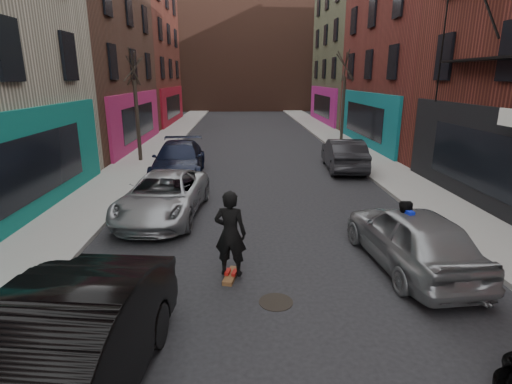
{
  "coord_description": "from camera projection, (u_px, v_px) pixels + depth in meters",
  "views": [
    {
      "loc": [
        -0.81,
        -3.39,
        4.43
      ],
      "look_at": [
        -0.42,
        6.41,
        1.6
      ],
      "focal_mm": 28.0,
      "sensor_mm": 36.0,
      "label": 1
    }
  ],
  "objects": [
    {
      "name": "skateboard",
      "position": [
        231.0,
        276.0,
        9.14
      ],
      "size": [
        0.39,
        0.83,
        0.1
      ],
      "primitive_type": "cube",
      "rotation": [
        0.0,
        0.0,
        -0.22
      ],
      "color": "brown",
      "rests_on": "ground"
    },
    {
      "name": "skateboarder",
      "position": [
        230.0,
        233.0,
        8.85
      ],
      "size": [
        0.81,
        0.62,
        1.98
      ],
      "primitive_type": "imported",
      "rotation": [
        0.0,
        0.0,
        2.92
      ],
      "color": "black",
      "rests_on": "skateboard"
    },
    {
      "name": "parked_right_end",
      "position": [
        344.0,
        154.0,
        19.63
      ],
      "size": [
        1.97,
        4.78,
        1.54
      ],
      "primitive_type": "imported",
      "rotation": [
        0.0,
        0.0,
        3.07
      ],
      "color": "black",
      "rests_on": "ground"
    },
    {
      "name": "building_far",
      "position": [
        245.0,
        58.0,
        56.34
      ],
      "size": [
        40.0,
        10.0,
        14.0
      ],
      "primitive_type": "cube",
      "color": "#47281E",
      "rests_on": "ground"
    },
    {
      "name": "pedestrian",
      "position": [
        401.0,
        234.0,
        9.5
      ],
      "size": [
        0.93,
        0.8,
        1.66
      ],
      "rotation": [
        0.0,
        0.0,
        3.37
      ],
      "color": "black",
      "rests_on": "ground"
    },
    {
      "name": "sidewalk_left",
      "position": [
        175.0,
        132.0,
        33.06
      ],
      "size": [
        2.5,
        84.0,
        0.13
      ],
      "primitive_type": "cube",
      "color": "gray",
      "rests_on": "ground"
    },
    {
      "name": "parked_left_mid",
      "position": [
        58.0,
        364.0,
        5.16
      ],
      "size": [
        2.31,
        5.34,
        1.71
      ],
      "primitive_type": "imported",
      "rotation": [
        0.0,
        0.0,
        -0.1
      ],
      "color": "black",
      "rests_on": "ground"
    },
    {
      "name": "tree_left_far",
      "position": [
        136.0,
        98.0,
        20.62
      ],
      "size": [
        2.0,
        2.0,
        6.5
      ],
      "primitive_type": null,
      "color": "black",
      "rests_on": "sidewalk_left"
    },
    {
      "name": "parked_left_far",
      "position": [
        164.0,
        196.0,
        13.01
      ],
      "size": [
        2.75,
        5.27,
        1.42
      ],
      "primitive_type": "imported",
      "rotation": [
        0.0,
        0.0,
        -0.08
      ],
      "color": "gray",
      "rests_on": "ground"
    },
    {
      "name": "sidewalk_right",
      "position": [
        324.0,
        131.0,
        33.53
      ],
      "size": [
        2.5,
        84.0,
        0.13
      ],
      "primitive_type": "cube",
      "color": "gray",
      "rests_on": "ground"
    },
    {
      "name": "manhole",
      "position": [
        276.0,
        302.0,
        8.15
      ],
      "size": [
        0.84,
        0.84,
        0.01
      ],
      "primitive_type": "cylinder",
      "rotation": [
        0.0,
        0.0,
        0.23
      ],
      "color": "black",
      "rests_on": "ground"
    },
    {
      "name": "tree_right_far",
      "position": [
        344.0,
        91.0,
        26.81
      ],
      "size": [
        2.0,
        2.0,
        6.8
      ],
      "primitive_type": null,
      "color": "black",
      "rests_on": "sidewalk_right"
    },
    {
      "name": "parked_right_far",
      "position": [
        411.0,
        237.0,
        9.49
      ],
      "size": [
        2.23,
        4.65,
        1.53
      ],
      "primitive_type": "imported",
      "rotation": [
        0.0,
        0.0,
        3.24
      ],
      "color": "gray",
      "rests_on": "ground"
    },
    {
      "name": "parked_left_end",
      "position": [
        179.0,
        160.0,
        18.23
      ],
      "size": [
        2.44,
        5.52,
        1.58
      ],
      "primitive_type": "imported",
      "rotation": [
        0.0,
        0.0,
        0.04
      ],
      "color": "black",
      "rests_on": "ground"
    }
  ]
}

